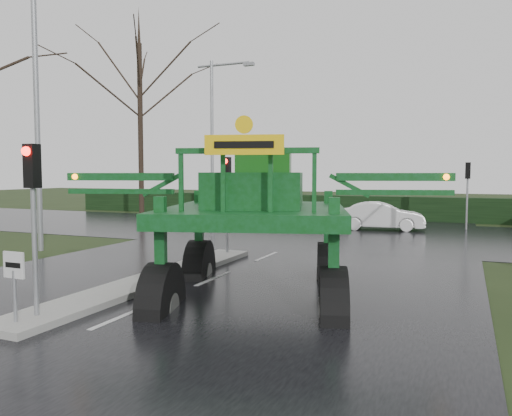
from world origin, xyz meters
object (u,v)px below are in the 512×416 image
at_px(traffic_signal_mid, 227,184).
at_px(crop_sprayer, 163,197).
at_px(white_sedan, 381,230).
at_px(street_light_left_far, 216,125).
at_px(traffic_signal_far, 468,180).
at_px(keep_left_sign, 14,275).
at_px(traffic_signal_near, 33,192).
at_px(street_light_left_near, 42,92).

distance_m(traffic_signal_mid, crop_sprayer, 6.65).
bearing_deg(white_sedan, street_light_left_far, 71.64).
relative_size(traffic_signal_far, white_sedan, 0.81).
xyz_separation_m(keep_left_sign, traffic_signal_near, (0.00, 0.49, 1.53)).
bearing_deg(street_light_left_far, street_light_left_near, -90.00).
relative_size(keep_left_sign, white_sedan, 0.31).
relative_size(keep_left_sign, traffic_signal_far, 0.38).
bearing_deg(traffic_signal_near, traffic_signal_far, 69.64).
relative_size(traffic_signal_mid, street_light_left_near, 0.35).
bearing_deg(traffic_signal_near, keep_left_sign, -90.00).
distance_m(keep_left_sign, street_light_left_near, 11.32).
distance_m(keep_left_sign, traffic_signal_near, 1.61).
distance_m(traffic_signal_mid, street_light_left_near, 7.83).
bearing_deg(street_light_left_far, keep_left_sign, -72.22).
xyz_separation_m(traffic_signal_near, white_sedan, (3.69, 19.12, -2.59)).
bearing_deg(street_light_left_far, white_sedan, -10.09).
xyz_separation_m(traffic_signal_near, traffic_signal_mid, (0.00, 8.50, 0.00)).
distance_m(traffic_signal_near, traffic_signal_far, 22.42).
bearing_deg(white_sedan, traffic_signal_near, 160.79).
height_order(traffic_signal_near, white_sedan, traffic_signal_near).
xyz_separation_m(traffic_signal_far, street_light_left_far, (-14.69, -0.01, 3.40)).
bearing_deg(traffic_signal_near, crop_sprayer, 51.52).
distance_m(traffic_signal_near, white_sedan, 19.65).
distance_m(street_light_left_near, street_light_left_far, 14.00).
xyz_separation_m(traffic_signal_near, street_light_left_near, (-6.89, 7.01, 3.40)).
relative_size(traffic_signal_mid, traffic_signal_far, 1.00).
bearing_deg(crop_sprayer, traffic_signal_mid, 87.69).
distance_m(traffic_signal_far, street_light_left_near, 20.58).
distance_m(traffic_signal_far, white_sedan, 5.21).
height_order(traffic_signal_mid, street_light_left_far, street_light_left_far).
xyz_separation_m(keep_left_sign, street_light_left_far, (-6.89, 21.50, 4.93)).
bearing_deg(crop_sprayer, traffic_signal_near, -145.00).
bearing_deg(street_light_left_near, keep_left_sign, -47.41).
bearing_deg(traffic_signal_far, traffic_signal_mid, 58.07).
height_order(street_light_left_near, white_sedan, street_light_left_near).
distance_m(traffic_signal_far, crop_sprayer, 19.94).
relative_size(traffic_signal_near, street_light_left_far, 0.35).
bearing_deg(traffic_signal_far, street_light_left_near, 43.63).
bearing_deg(crop_sprayer, keep_left_sign, -139.19).
height_order(traffic_signal_mid, traffic_signal_far, same).
distance_m(keep_left_sign, traffic_signal_far, 22.93).
relative_size(traffic_signal_far, street_light_left_near, 0.35).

